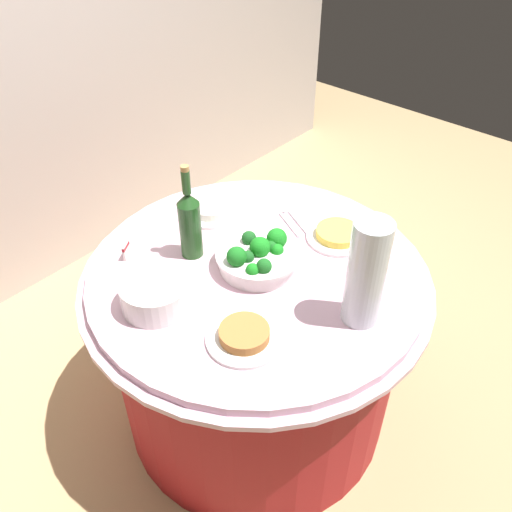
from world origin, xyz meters
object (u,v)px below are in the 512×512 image
object	(u,v)px
food_plate_peanuts	(244,336)
food_plate_fried_egg	(338,235)
plate_stack	(155,294)
wine_bottle	(190,222)
serving_tongs	(292,222)
food_plate_rice	(211,209)
label_placard_front	(126,250)
decorative_fruit_vase	(365,278)
broccoli_bowl	(259,256)

from	to	relation	value
food_plate_peanuts	food_plate_fried_egg	distance (m)	0.57
plate_stack	food_plate_peanuts	world-z (taller)	plate_stack
wine_bottle	food_plate_fried_egg	world-z (taller)	wine_bottle
serving_tongs	plate_stack	bearing A→B (deg)	175.74
food_plate_rice	label_placard_front	distance (m)	0.37
food_plate_peanuts	label_placard_front	xyz separation A→B (m)	(0.01, 0.54, 0.01)
wine_bottle	label_placard_front	bearing A→B (deg)	136.57
food_plate_rice	food_plate_fried_egg	size ratio (longest dim) A/B	1.00
food_plate_rice	label_placard_front	xyz separation A→B (m)	(-0.37, 0.03, 0.01)
decorative_fruit_vase	serving_tongs	bearing A→B (deg)	61.39
label_placard_front	wine_bottle	bearing A→B (deg)	-43.43
food_plate_peanuts	label_placard_front	size ratio (longest dim) A/B	4.00
broccoli_bowl	wine_bottle	bearing A→B (deg)	114.06
decorative_fruit_vase	food_plate_rice	distance (m)	0.73
plate_stack	food_plate_fried_egg	world-z (taller)	plate_stack
broccoli_bowl	decorative_fruit_vase	distance (m)	0.39
broccoli_bowl	food_plate_peanuts	size ratio (longest dim) A/B	1.27
food_plate_peanuts	wine_bottle	bearing A→B (deg)	66.40
plate_stack	wine_bottle	world-z (taller)	wine_bottle
decorative_fruit_vase	food_plate_peanuts	distance (m)	0.37
broccoli_bowl	plate_stack	size ratio (longest dim) A/B	1.33
wine_bottle	decorative_fruit_vase	size ratio (longest dim) A/B	0.99
broccoli_bowl	wine_bottle	world-z (taller)	wine_bottle
food_plate_rice	food_plate_peanuts	world-z (taller)	food_plate_peanuts
broccoli_bowl	serving_tongs	xyz separation A→B (m)	(0.26, 0.07, -0.04)
wine_bottle	serving_tongs	xyz separation A→B (m)	(0.36, -0.14, -0.12)
broccoli_bowl	label_placard_front	xyz separation A→B (m)	(-0.25, 0.36, -0.01)
food_plate_fried_egg	serving_tongs	bearing A→B (deg)	100.62
food_plate_rice	food_plate_fried_egg	world-z (taller)	food_plate_rice
food_plate_rice	food_plate_peanuts	xyz separation A→B (m)	(-0.38, -0.52, 0.00)
wine_bottle	food_plate_fried_egg	xyz separation A→B (m)	(0.39, -0.32, -0.11)
serving_tongs	food_plate_fried_egg	bearing A→B (deg)	-79.38
label_placard_front	decorative_fruit_vase	bearing A→B (deg)	-69.42
plate_stack	label_placard_front	xyz separation A→B (m)	(0.08, 0.25, -0.01)
plate_stack	food_plate_rice	xyz separation A→B (m)	(0.45, 0.22, -0.03)
broccoli_bowl	serving_tongs	distance (m)	0.28
broccoli_bowl	food_plate_fried_egg	xyz separation A→B (m)	(0.30, -0.11, -0.03)
decorative_fruit_vase	food_plate_fried_egg	world-z (taller)	decorative_fruit_vase
decorative_fruit_vase	broccoli_bowl	bearing A→B (deg)	93.55
wine_bottle	label_placard_front	distance (m)	0.24
serving_tongs	food_plate_rice	xyz separation A→B (m)	(-0.15, 0.27, 0.01)
food_plate_peanuts	label_placard_front	bearing A→B (deg)	88.54
food_plate_rice	serving_tongs	bearing A→B (deg)	-60.91
decorative_fruit_vase	serving_tongs	distance (m)	0.53
wine_bottle	plate_stack	bearing A→B (deg)	-157.59
plate_stack	food_plate_fried_egg	distance (m)	0.67
plate_stack	food_plate_rice	bearing A→B (deg)	26.26
broccoli_bowl	decorative_fruit_vase	bearing A→B (deg)	-86.45
serving_tongs	label_placard_front	bearing A→B (deg)	150.36
decorative_fruit_vase	serving_tongs	xyz separation A→B (m)	(0.24, 0.44, -0.15)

